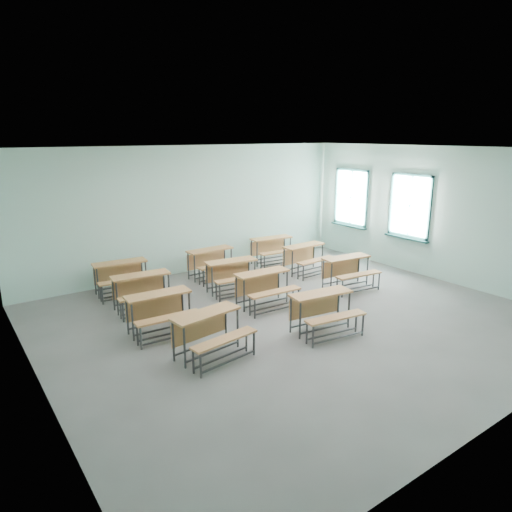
# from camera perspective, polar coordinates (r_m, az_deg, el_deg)

# --- Properties ---
(room) EXTENTS (9.04, 8.04, 3.24)m
(room) POSITION_cam_1_polar(r_m,az_deg,el_deg) (8.54, 5.21, 2.35)
(room) COLOR slate
(room) RESTS_ON ground
(desk_unit_r0c0) EXTENTS (1.25, 0.92, 0.72)m
(desk_unit_r0c0) POSITION_cam_1_polar(r_m,az_deg,el_deg) (7.35, -5.74, -8.95)
(desk_unit_r0c0) COLOR #B17340
(desk_unit_r0c0) RESTS_ON ground
(desk_unit_r0c1) EXTENTS (1.25, 0.93, 0.72)m
(desk_unit_r0c1) POSITION_cam_1_polar(r_m,az_deg,el_deg) (8.26, 8.47, -6.29)
(desk_unit_r0c1) COLOR #B17340
(desk_unit_r0c1) RESTS_ON ground
(desk_unit_r1c0) EXTENTS (1.20, 0.84, 0.72)m
(desk_unit_r1c0) POSITION_cam_1_polar(r_m,az_deg,el_deg) (8.31, -11.83, -6.32)
(desk_unit_r1c0) COLOR #B17340
(desk_unit_r1c0) RESTS_ON ground
(desk_unit_r1c1) EXTENTS (1.19, 0.83, 0.72)m
(desk_unit_r1c1) POSITION_cam_1_polar(r_m,az_deg,el_deg) (9.38, 1.12, -3.50)
(desk_unit_r1c1) COLOR #B17340
(desk_unit_r1c1) RESTS_ON ground
(desk_unit_r1c2) EXTENTS (1.24, 0.91, 0.72)m
(desk_unit_r1c2) POSITION_cam_1_polar(r_m,az_deg,el_deg) (10.70, 11.51, -1.45)
(desk_unit_r1c2) COLOR #B17340
(desk_unit_r1c2) RESTS_ON ground
(desk_unit_r2c0) EXTENTS (1.22, 0.88, 0.72)m
(desk_unit_r2c0) POSITION_cam_1_polar(r_m,az_deg,el_deg) (9.47, -13.98, -3.76)
(desk_unit_r2c0) COLOR #B17340
(desk_unit_r2c0) RESTS_ON ground
(desk_unit_r2c1) EXTENTS (1.25, 0.92, 0.72)m
(desk_unit_r2c1) POSITION_cam_1_polar(r_m,az_deg,el_deg) (10.21, -2.88, -1.96)
(desk_unit_r2c1) COLOR #B17340
(desk_unit_r2c1) RESTS_ON ground
(desk_unit_r2c2) EXTENTS (1.19, 0.83, 0.72)m
(desk_unit_r2c2) POSITION_cam_1_polar(r_m,az_deg,el_deg) (11.69, 6.32, 0.18)
(desk_unit_r2c2) COLOR #B17340
(desk_unit_r2c2) RESTS_ON ground
(desk_unit_r3c0) EXTENTS (1.23, 0.88, 0.72)m
(desk_unit_r3c0) POSITION_cam_1_polar(r_m,az_deg,el_deg) (10.51, -16.45, -2.07)
(desk_unit_r3c0) COLOR #B17340
(desk_unit_r3c0) RESTS_ON ground
(desk_unit_r3c1) EXTENTS (1.18, 0.81, 0.72)m
(desk_unit_r3c1) POSITION_cam_1_polar(r_m,az_deg,el_deg) (11.26, -5.48, -0.39)
(desk_unit_r3c1) COLOR #B17340
(desk_unit_r3c1) RESTS_ON ground
(desk_unit_r3c2) EXTENTS (1.24, 0.90, 0.72)m
(desk_unit_r3c2) POSITION_cam_1_polar(r_m,az_deg,el_deg) (12.46, 2.15, 1.19)
(desk_unit_r3c2) COLOR #B17340
(desk_unit_r3c2) RESTS_ON ground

